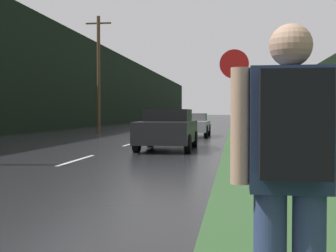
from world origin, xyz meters
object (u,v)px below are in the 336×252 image
stop_sign (234,94)px  hitchhiker_with_backpack (291,171)px  car_passing_far (191,124)px  car_passing_near (168,129)px

stop_sign → hitchhiker_with_backpack: stop_sign is taller
car_passing_far → stop_sign: bearing=99.3°
hitchhiker_with_backpack → car_passing_near: (-2.65, 14.12, -0.29)m
car_passing_near → hitchhiker_with_backpack: bearing=100.6°
stop_sign → car_passing_far: (-2.36, 14.46, -1.10)m
car_passing_near → car_passing_far: car_passing_near is taller
hitchhiker_with_backpack → car_passing_near: hitchhiker_with_backpack is taller
stop_sign → hitchhiker_with_backpack: (0.29, -9.02, -0.75)m
stop_sign → car_passing_near: size_ratio=0.68×
hitchhiker_with_backpack → car_passing_near: size_ratio=0.43×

